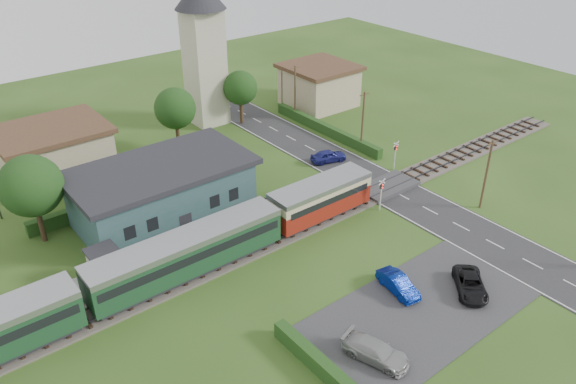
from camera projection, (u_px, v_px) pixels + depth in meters
ground at (326, 231)px, 49.69m from camera, size 120.00×120.00×0.00m
railway_track at (311, 221)px, 51.00m from camera, size 76.00×3.20×0.49m
road at (402, 196)px, 55.06m from camera, size 6.00×70.00×0.05m
car_park at (420, 310)px, 40.69m from camera, size 17.00×9.00×0.08m
crossing_deck at (387, 186)px, 56.32m from camera, size 6.20×3.40×0.45m
platform at (198, 243)px, 47.75m from camera, size 30.00×3.00×0.45m
equipment_hut at (104, 264)px, 42.69m from camera, size 2.30×2.30×2.55m
station_building at (163, 191)px, 50.47m from camera, size 16.00×9.00×5.30m
train at (150, 269)px, 41.49m from camera, size 43.20×2.90×3.40m
church_tower at (203, 41)px, 66.38m from camera, size 6.00×6.00×17.60m
house_west at (54, 152)px, 57.27m from camera, size 10.80×8.80×5.50m
house_east at (319, 85)px, 75.41m from camera, size 8.80×8.80×5.50m
hedge_carpark at (322, 367)px, 35.31m from camera, size 0.80×9.00×1.20m
hedge_roadside at (326, 129)px, 67.93m from camera, size 0.80×18.00×1.20m
hedge_station at (143, 192)px, 54.55m from camera, size 22.00×0.80×1.30m
tree_a at (31, 186)px, 45.80m from camera, size 5.20×5.20×8.00m
tree_b at (175, 108)px, 61.80m from camera, size 4.60×4.60×7.34m
tree_c at (240, 88)px, 68.72m from camera, size 4.20×4.20×6.78m
utility_pole_b at (486, 174)px, 51.44m from camera, size 1.40×0.22×7.00m
utility_pole_c at (363, 121)px, 62.34m from camera, size 1.40×0.22×7.00m
utility_pole_d at (295, 92)px, 70.51m from camera, size 1.40×0.22×7.00m
crossing_signal_near at (381, 190)px, 51.79m from camera, size 0.84×0.28×3.28m
crossing_signal_far at (395, 151)px, 58.94m from camera, size 0.84×0.28×3.28m
streetlamp_east at (282, 83)px, 75.18m from camera, size 0.30×0.30×5.15m
car_on_road at (328, 156)px, 61.25m from camera, size 4.21×2.65×1.34m
car_park_blue at (398, 284)px, 42.21m from camera, size 2.00×4.09×1.29m
car_park_silver at (376, 351)px, 36.28m from camera, size 3.12×4.89×1.32m
car_park_dark at (470, 284)px, 42.24m from camera, size 4.49×4.64×1.23m
pedestrian_near at (265, 207)px, 50.70m from camera, size 0.77×0.62×1.84m
pedestrian_far at (123, 261)px, 43.88m from camera, size 0.81×0.89×1.50m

